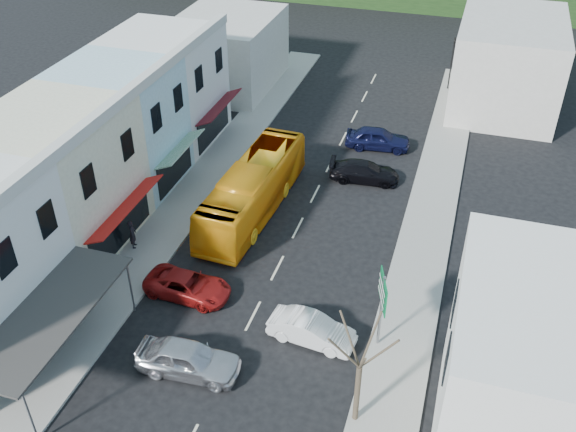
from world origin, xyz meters
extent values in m
plane|color=black|center=(0.00, 0.00, 0.00)|extent=(120.00, 120.00, 0.00)
cube|color=gray|center=(-7.50, 10.00, 0.07)|extent=(3.00, 52.00, 0.15)
cube|color=gray|center=(7.50, 10.00, 0.07)|extent=(3.00, 52.00, 0.15)
cube|color=#511016|center=(-8.40, -5.50, 3.05)|extent=(1.30, 7.65, 0.08)
cube|color=beige|center=(-12.50, 3.00, 4.00)|extent=(7.00, 8.00, 8.00)
cube|color=#AC140F|center=(-8.40, 3.00, 3.05)|extent=(1.30, 6.80, 0.08)
cube|color=#96BAC5|center=(-12.50, 10.00, 4.00)|extent=(7.00, 6.00, 8.00)
cube|color=#195926|center=(-8.40, 10.00, 3.05)|extent=(1.30, 5.10, 0.08)
cube|color=silver|center=(-12.50, 16.50, 4.00)|extent=(7.00, 7.00, 8.00)
cube|color=#511016|center=(-8.40, 16.50, 3.05)|extent=(1.30, 5.95, 0.08)
cube|color=silver|center=(13.50, -4.00, 4.00)|extent=(8.00, 9.00, 8.00)
cube|color=#B7B2A8|center=(-12.00, 27.00, 3.00)|extent=(8.00, 10.00, 6.00)
cube|color=#B7B2A8|center=(11.00, 30.00, 3.50)|extent=(8.00, 12.00, 7.00)
imported|color=#F9A212|center=(-3.15, 8.90, 1.55)|extent=(3.08, 11.71, 3.10)
imported|color=#BCBCC1|center=(-1.55, -4.30, 0.70)|extent=(4.49, 2.03, 1.40)
imported|color=silver|center=(3.29, -0.76, 0.70)|extent=(4.57, 2.26, 1.40)
imported|color=maroon|center=(-3.78, 0.50, 0.70)|extent=(4.71, 2.18, 1.40)
imported|color=black|center=(2.70, 14.61, 0.70)|extent=(4.67, 2.29, 1.40)
imported|color=black|center=(2.71, 19.36, 0.70)|extent=(4.58, 2.29, 1.40)
imported|color=black|center=(-8.44, 3.25, 1.00)|extent=(0.59, 0.71, 1.70)
camera|label=1|loc=(8.76, -22.25, 22.73)|focal=40.00mm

